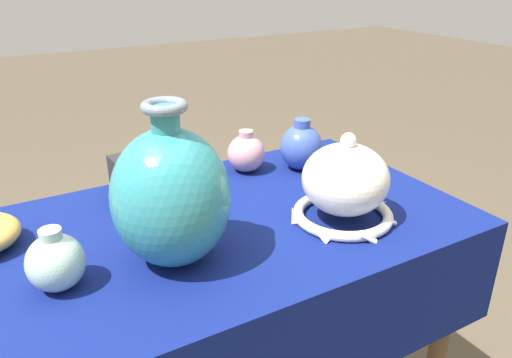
# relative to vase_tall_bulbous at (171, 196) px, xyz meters

# --- Properties ---
(display_table) EXTENTS (1.08, 0.61, 0.76)m
(display_table) POSITION_rel_vase_tall_bulbous_xyz_m (0.12, 0.07, -0.22)
(display_table) COLOR brown
(display_table) RESTS_ON ground_plane
(vase_tall_bulbous) EXTENTS (0.21, 0.21, 0.30)m
(vase_tall_bulbous) POSITION_rel_vase_tall_bulbous_xyz_m (0.00, 0.00, 0.00)
(vase_tall_bulbous) COLOR teal
(vase_tall_bulbous) RESTS_ON display_table
(vase_dome_bell) EXTENTS (0.22, 0.23, 0.20)m
(vase_dome_bell) POSITION_rel_vase_tall_bulbous_xyz_m (0.36, -0.03, -0.05)
(vase_dome_bell) COLOR white
(vase_dome_bell) RESTS_ON display_table
(mosaic_tile_box) EXTENTS (0.14, 0.14, 0.10)m
(mosaic_tile_box) POSITION_rel_vase_tall_bulbous_xyz_m (0.04, 0.28, -0.08)
(mosaic_tile_box) COLOR #232328
(mosaic_tile_box) RESTS_ON display_table
(jar_round_rose) EXTENTS (0.10, 0.10, 0.11)m
(jar_round_rose) POSITION_rel_vase_tall_bulbous_xyz_m (0.31, 0.30, -0.08)
(jar_round_rose) COLOR #D19399
(jar_round_rose) RESTS_ON display_table
(jar_round_celadon) EXTENTS (0.10, 0.10, 0.11)m
(jar_round_celadon) POSITION_rel_vase_tall_bulbous_xyz_m (-0.20, 0.02, -0.08)
(jar_round_celadon) COLOR #A8CCB7
(jar_round_celadon) RESTS_ON display_table
(jar_round_cobalt) EXTENTS (0.11, 0.11, 0.13)m
(jar_round_cobalt) POSITION_rel_vase_tall_bulbous_xyz_m (0.44, 0.24, -0.07)
(jar_round_cobalt) COLOR #3851A8
(jar_round_cobalt) RESTS_ON display_table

